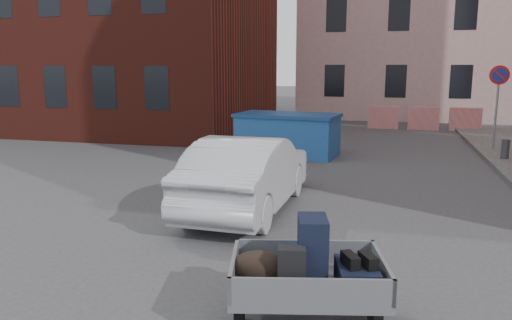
# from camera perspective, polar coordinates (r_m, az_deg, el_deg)

# --- Properties ---
(ground) EXTENTS (120.00, 120.00, 0.00)m
(ground) POSITION_cam_1_polar(r_m,az_deg,el_deg) (8.63, -3.93, -7.94)
(ground) COLOR #38383A
(ground) RESTS_ON ground
(far_building) EXTENTS (6.00, 6.00, 8.00)m
(far_building) POSITION_cam_1_polar(r_m,az_deg,el_deg) (37.39, -23.08, 11.81)
(far_building) COLOR maroon
(far_building) RESTS_ON ground
(no_parking_sign) EXTENTS (0.60, 0.09, 2.65)m
(no_parking_sign) POSITION_cam_1_polar(r_m,az_deg,el_deg) (17.57, 25.94, 7.24)
(no_parking_sign) COLOR gray
(no_parking_sign) RESTS_ON sidewalk
(barriers) EXTENTS (4.70, 0.18, 1.00)m
(barriers) POSITION_cam_1_polar(r_m,az_deg,el_deg) (22.90, 18.60, 4.52)
(barriers) COLOR red
(barriers) RESTS_ON ground
(trailer) EXTENTS (1.80, 1.94, 1.20)m
(trailer) POSITION_cam_1_polar(r_m,az_deg,el_deg) (5.42, 5.79, -12.70)
(trailer) COLOR black
(trailer) RESTS_ON ground
(dumpster) EXTENTS (3.30, 2.02, 1.30)m
(dumpster) POSITION_cam_1_polar(r_m,az_deg,el_deg) (15.57, 3.62, 2.95)
(dumpster) COLOR #2257A3
(dumpster) RESTS_ON ground
(silver_car) EXTENTS (1.64, 4.41, 1.44)m
(silver_car) POSITION_cam_1_polar(r_m,az_deg,el_deg) (9.64, -0.89, -1.48)
(silver_car) COLOR #B0B3B8
(silver_car) RESTS_ON ground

